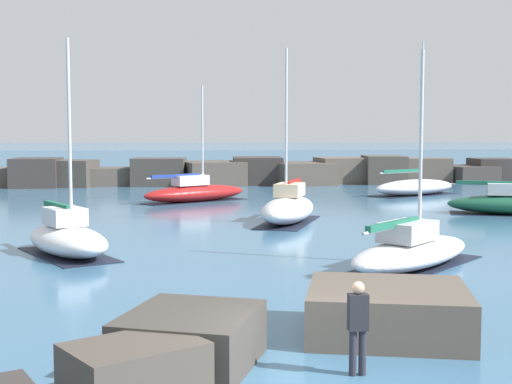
# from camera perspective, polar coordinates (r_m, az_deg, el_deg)

# --- Properties ---
(open_sea_beyond) EXTENTS (400.00, 116.00, 0.01)m
(open_sea_beyond) POSITION_cam_1_polar(r_m,az_deg,el_deg) (120.79, -6.13, 2.65)
(open_sea_beyond) COLOR #2D5B7F
(open_sea_beyond) RESTS_ON ground
(breakwater_jetty) EXTENTS (65.18, 7.27, 2.41)m
(breakwater_jetty) POSITION_cam_1_polar(r_m,az_deg,el_deg) (60.97, -2.45, 1.54)
(breakwater_jetty) COLOR brown
(breakwater_jetty) RESTS_ON ground
(foreground_rocks) EXTENTS (10.26, 9.68, 1.15)m
(foreground_rocks) POSITION_cam_1_polar(r_m,az_deg,el_deg) (13.66, 0.69, -11.84)
(foreground_rocks) COLOR #423D38
(foreground_rocks) RESTS_ON ground
(sailboat_moored_0) EXTENTS (4.40, 5.75, 7.75)m
(sailboat_moored_0) POSITION_cam_1_polar(r_m,az_deg,el_deg) (26.79, -14.85, -3.55)
(sailboat_moored_0) COLOR white
(sailboat_moored_0) RESTS_ON ground
(sailboat_moored_1) EXTENTS (6.51, 6.40, 7.18)m
(sailboat_moored_1) POSITION_cam_1_polar(r_m,az_deg,el_deg) (24.22, 12.33, -4.59)
(sailboat_moored_1) COLOR white
(sailboat_moored_1) RESTS_ON ground
(sailboat_moored_2) EXTENTS (7.42, 5.58, 7.43)m
(sailboat_moored_2) POSITION_cam_1_polar(r_m,az_deg,el_deg) (45.94, -4.91, 0.01)
(sailboat_moored_2) COLOR maroon
(sailboat_moored_2) RESTS_ON ground
(sailboat_moored_4) EXTENTS (7.64, 5.58, 10.84)m
(sailboat_moored_4) POSITION_cam_1_polar(r_m,az_deg,el_deg) (51.88, 12.60, 0.41)
(sailboat_moored_4) COLOR silver
(sailboat_moored_4) RESTS_ON ground
(sailboat_moored_6) EXTENTS (4.48, 6.75, 8.48)m
(sailboat_moored_6) POSITION_cam_1_polar(r_m,az_deg,el_deg) (35.19, 2.59, -1.27)
(sailboat_moored_6) COLOR white
(sailboat_moored_6) RESTS_ON ground
(person_on_rocks) EXTENTS (0.36, 0.23, 1.75)m
(person_on_rocks) POSITION_cam_1_polar(r_m,az_deg,el_deg) (13.34, 8.16, -10.32)
(person_on_rocks) COLOR #282833
(person_on_rocks) RESTS_ON ground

